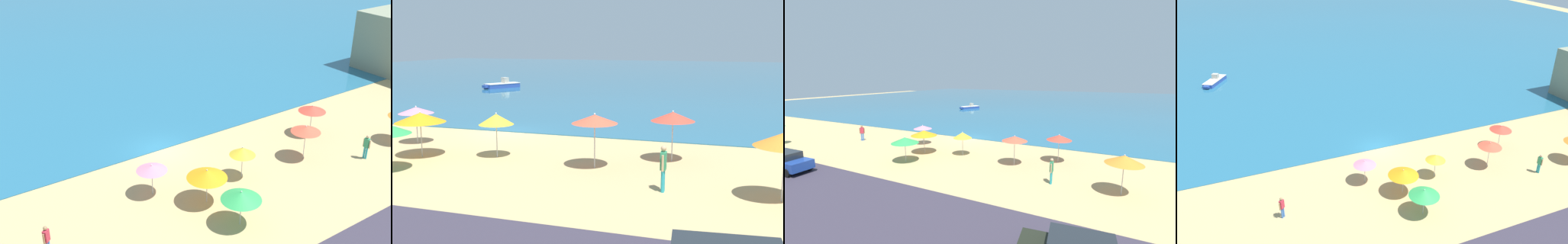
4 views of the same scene
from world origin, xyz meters
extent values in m
plane|color=tan|center=(0.00, 0.00, 0.00)|extent=(160.00, 160.00, 0.00)
cube|color=#256382|center=(0.00, 55.00, 0.03)|extent=(150.00, 110.00, 0.05)
cylinder|color=#B2B2B7|center=(11.10, -4.36, 1.02)|extent=(0.05, 0.05, 2.03)
cone|color=#D74231|center=(11.10, -4.36, 2.20)|extent=(2.10, 2.10, 0.44)
sphere|color=silver|center=(11.10, -4.36, 2.45)|extent=(0.08, 0.08, 0.08)
cylinder|color=#B2B2B7|center=(7.94, -6.74, 1.07)|extent=(0.05, 0.05, 2.13)
cone|color=#F25339|center=(7.94, -6.74, 2.28)|extent=(2.10, 2.10, 0.40)
sphere|color=silver|center=(7.94, -6.74, 2.51)|extent=(0.08, 0.08, 0.08)
cylinder|color=#B2B2B7|center=(-0.98, -7.34, 0.90)|extent=(0.05, 0.05, 1.81)
cone|color=orange|center=(-0.98, -7.34, 2.00)|extent=(2.49, 2.49, 0.49)
sphere|color=silver|center=(-0.98, -7.34, 2.27)|extent=(0.08, 0.08, 0.08)
cylinder|color=#B2B2B7|center=(-3.26, -4.70, 0.89)|extent=(0.05, 0.05, 1.78)
cone|color=pink|center=(-3.26, -4.70, 1.90)|extent=(1.95, 1.95, 0.35)
sphere|color=silver|center=(-3.26, -4.70, 2.11)|extent=(0.08, 0.08, 0.08)
cylinder|color=#B2B2B7|center=(15.82, -9.08, 1.05)|extent=(0.05, 0.05, 2.09)
cylinder|color=#B2B2B7|center=(2.67, -6.25, 0.86)|extent=(0.05, 0.05, 1.71)
cone|color=yellow|center=(2.67, -6.25, 1.93)|extent=(1.73, 1.73, 0.53)
sphere|color=silver|center=(2.67, -6.25, 2.23)|extent=(0.08, 0.08, 0.08)
cylinder|color=teal|center=(11.52, -9.37, 0.44)|extent=(0.14, 0.14, 0.89)
cylinder|color=teal|center=(11.51, -9.19, 0.44)|extent=(0.14, 0.14, 0.89)
cube|color=#328E60|center=(11.51, -9.28, 1.24)|extent=(0.24, 0.37, 0.70)
sphere|color=tan|center=(11.51, -9.28, 1.72)|extent=(0.22, 0.22, 0.22)
cylinder|color=tan|center=(11.53, -9.52, 1.19)|extent=(0.09, 0.09, 0.63)
cylinder|color=tan|center=(11.50, -9.04, 1.19)|extent=(0.09, 0.09, 0.63)
cube|color=#2C499E|center=(-14.15, 25.63, 0.29)|extent=(3.32, 4.43, 0.49)
cube|color=#2C499E|center=(-15.30, 23.58, 0.34)|extent=(0.90, 0.77, 0.29)
cube|color=silver|center=(-14.15, 25.63, 0.58)|extent=(3.39, 4.47, 0.08)
cube|color=#B2AD9E|center=(-13.94, 26.01, 0.92)|extent=(1.02, 0.93, 0.75)
camera|label=1|loc=(-15.71, -27.61, 17.26)|focal=45.00mm
camera|label=2|loc=(14.52, -27.49, 5.81)|focal=45.00mm
camera|label=3|loc=(14.81, -26.74, 7.32)|focal=24.00mm
camera|label=4|loc=(-13.00, -29.83, 19.20)|focal=35.00mm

